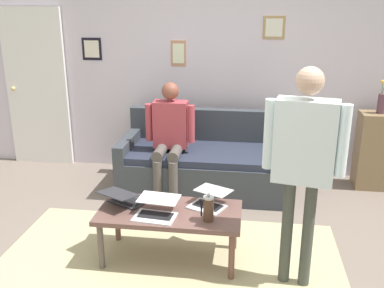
% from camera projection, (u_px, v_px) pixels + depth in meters
% --- Properties ---
extents(ground_plane, '(7.68, 7.68, 0.00)m').
position_uv_depth(ground_plane, '(187.00, 260.00, 3.73)').
color(ground_plane, '#73645A').
extents(area_rug, '(2.92, 1.70, 0.01)m').
position_uv_depth(area_rug, '(168.00, 264.00, 3.67)').
color(area_rug, tan).
rests_on(area_rug, ground_plane).
extents(back_wall, '(7.04, 0.11, 2.70)m').
position_uv_depth(back_wall, '(213.00, 66.00, 5.38)').
color(back_wall, silver).
rests_on(back_wall, ground_plane).
extents(interior_door, '(0.82, 0.09, 2.05)m').
position_uv_depth(interior_door, '(37.00, 88.00, 5.69)').
color(interior_door, white).
rests_on(interior_door, ground_plane).
extents(couch, '(1.87, 0.91, 0.88)m').
position_uv_depth(couch, '(204.00, 164.00, 5.08)').
color(couch, '#343940').
rests_on(couch, ground_plane).
extents(coffee_table, '(1.19, 0.57, 0.45)m').
position_uv_depth(coffee_table, '(170.00, 216.00, 3.64)').
color(coffee_table, brown).
rests_on(coffee_table, ground_plane).
extents(laptop_left, '(0.40, 0.42, 0.13)m').
position_uv_depth(laptop_left, '(209.00, 201.00, 3.69)').
color(laptop_left, silver).
rests_on(laptop_left, coffee_table).
extents(laptop_center, '(0.36, 0.37, 0.12)m').
position_uv_depth(laptop_center, '(156.00, 210.00, 3.52)').
color(laptop_center, silver).
rests_on(laptop_center, coffee_table).
extents(laptop_right, '(0.44, 0.46, 0.14)m').
position_uv_depth(laptop_right, '(125.00, 198.00, 3.74)').
color(laptop_right, '#28282D').
rests_on(laptop_right, coffee_table).
extents(french_press, '(0.10, 0.08, 0.24)m').
position_uv_depth(french_press, '(208.00, 208.00, 3.42)').
color(french_press, '#4C3323').
rests_on(french_press, coffee_table).
extents(side_shelf, '(0.42, 0.32, 0.90)m').
position_uv_depth(side_shelf, '(375.00, 151.00, 5.07)').
color(side_shelf, olive).
rests_on(side_shelf, ground_plane).
extents(flower_vase, '(0.10, 0.10, 0.44)m').
position_uv_depth(flower_vase, '(382.00, 102.00, 4.89)').
color(flower_vase, '#5A3745').
rests_on(flower_vase, side_shelf).
extents(person_standing, '(0.59, 0.27, 1.70)m').
position_uv_depth(person_standing, '(304.00, 152.00, 3.10)').
color(person_standing, '#41453C').
rests_on(person_standing, ground_plane).
extents(person_seated, '(0.55, 0.51, 1.28)m').
position_uv_depth(person_seated, '(170.00, 133.00, 4.78)').
color(person_seated, '#4B4441').
rests_on(person_seated, ground_plane).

